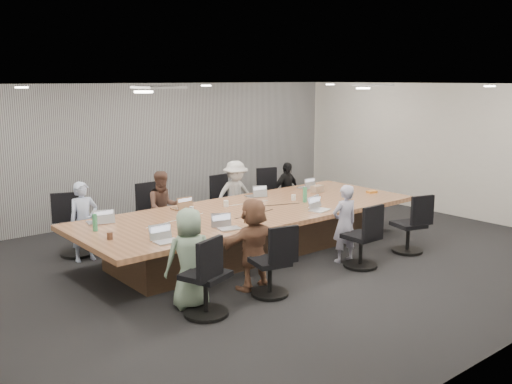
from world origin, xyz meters
TOP-DOWN VIEW (x-y plane):
  - floor at (0.00, 0.00)m, footprint 10.00×8.00m
  - ceiling at (0.00, 0.00)m, footprint 10.00×8.00m
  - wall_back at (0.00, 4.00)m, footprint 10.00×0.00m
  - wall_right at (5.00, 0.00)m, footprint 0.00×8.00m
  - curtain at (0.00, 3.92)m, footprint 9.80×0.04m
  - conference_table at (0.00, 0.50)m, footprint 6.00×2.20m
  - chair_0 at (-2.38, 2.20)m, footprint 0.73×0.73m
  - chair_1 at (-0.91, 2.20)m, footprint 0.58×0.58m
  - chair_2 at (0.68, 2.20)m, footprint 0.58×0.58m
  - chair_3 at (2.02, 2.20)m, footprint 0.71×0.71m
  - chair_4 at (-2.12, -1.20)m, footprint 0.75×0.75m
  - chair_5 at (-1.07, -1.20)m, footprint 0.64×0.64m
  - chair_6 at (0.80, -1.20)m, footprint 0.56×0.56m
  - chair_7 at (2.01, -1.20)m, footprint 0.67×0.67m
  - person_0 at (-2.38, 1.85)m, footprint 0.49×0.34m
  - laptop_0 at (-2.38, 1.30)m, footprint 0.36×0.27m
  - person_1 at (-0.91, 1.85)m, footprint 0.74×0.64m
  - laptop_1 at (-0.91, 1.30)m, footprint 0.29×0.20m
  - person_2 at (0.68, 1.85)m, footprint 0.95×0.65m
  - laptop_2 at (0.68, 1.30)m, footprint 0.32×0.26m
  - person_3 at (2.02, 1.85)m, footprint 0.72×0.35m
  - laptop_3 at (2.02, 1.30)m, footprint 0.30×0.22m
  - person_4 at (-2.12, -0.85)m, footprint 0.72×0.56m
  - laptop_4 at (-2.12, -0.30)m, footprint 0.34×0.24m
  - person_5 at (-1.07, -0.85)m, footprint 1.22×0.45m
  - laptop_5 at (-1.07, -0.30)m, footprint 0.36×0.29m
  - person_6 at (0.80, -0.85)m, footprint 0.50×0.37m
  - laptop_6 at (0.80, -0.30)m, footprint 0.38×0.30m
  - bottle_green_left at (-2.62, 0.86)m, footprint 0.08×0.08m
  - bottle_green_right at (1.07, 0.34)m, footprint 0.08×0.08m
  - bottle_clear at (-1.21, 0.49)m, footprint 0.09×0.09m
  - cup_white_far at (-0.22, 0.94)m, footprint 0.09×0.09m
  - cup_white_near at (1.03, 0.58)m, footprint 0.09×0.09m
  - mug_brown at (-2.65, 0.32)m, footprint 0.10×0.10m
  - mic_left at (-0.36, 0.19)m, footprint 0.19×0.16m
  - mic_right at (0.01, 0.39)m, footprint 0.14×0.09m
  - stapler at (-0.44, -0.18)m, footprint 0.15×0.05m
  - canvas_bag at (1.88, 0.83)m, footprint 0.26×0.18m
  - snack_packet at (2.65, 0.12)m, footprint 0.21×0.16m

SIDE VIEW (x-z plane):
  - floor at x=0.00m, z-range 0.00..0.00m
  - chair_5 at x=-1.07m, z-range 0.00..0.79m
  - conference_table at x=0.00m, z-range 0.03..0.77m
  - chair_7 at x=2.01m, z-range 0.00..0.80m
  - chair_2 at x=0.68m, z-range 0.00..0.81m
  - chair_6 at x=0.80m, z-range 0.00..0.83m
  - chair_3 at x=2.02m, z-range 0.00..0.84m
  - chair_1 at x=-0.91m, z-range 0.00..0.85m
  - chair_0 at x=-2.38m, z-range 0.00..0.87m
  - chair_4 at x=-2.12m, z-range 0.00..0.87m
  - person_3 at x=2.02m, z-range 0.00..1.20m
  - person_6 at x=0.80m, z-range 0.00..1.26m
  - person_0 at x=-2.38m, z-range 0.00..1.29m
  - person_5 at x=-1.07m, z-range 0.00..1.30m
  - person_4 at x=-2.12m, z-range 0.00..1.30m
  - person_1 at x=-0.91m, z-range 0.00..1.31m
  - person_2 at x=0.68m, z-range 0.00..1.35m
  - laptop_0 at x=-2.38m, z-range 0.74..0.76m
  - laptop_1 at x=-0.91m, z-range 0.74..0.76m
  - laptop_2 at x=0.68m, z-range 0.74..0.76m
  - laptop_3 at x=2.02m, z-range 0.74..0.76m
  - laptop_4 at x=-2.12m, z-range 0.74..0.76m
  - laptop_5 at x=-1.07m, z-range 0.74..0.76m
  - laptop_6 at x=0.80m, z-range 0.74..0.76m
  - mic_right at x=0.01m, z-range 0.74..0.77m
  - mic_left at x=-0.36m, z-range 0.74..0.77m
  - snack_packet at x=2.65m, z-range 0.74..0.78m
  - stapler at x=-0.44m, z-range 0.74..0.79m
  - mug_brown at x=-2.65m, z-range 0.74..0.84m
  - cup_white_near at x=1.03m, z-range 0.74..0.84m
  - cup_white_far at x=-0.22m, z-range 0.74..0.85m
  - canvas_bag at x=1.88m, z-range 0.74..0.87m
  - bottle_clear at x=-1.21m, z-range 0.74..0.96m
  - bottle_green_left at x=-2.62m, z-range 0.74..0.99m
  - bottle_green_right at x=1.07m, z-range 0.74..1.01m
  - wall_back at x=0.00m, z-range 0.00..2.80m
  - wall_right at x=5.00m, z-range 0.00..2.80m
  - curtain at x=0.00m, z-range 0.00..2.80m
  - ceiling at x=0.00m, z-range 2.80..2.80m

